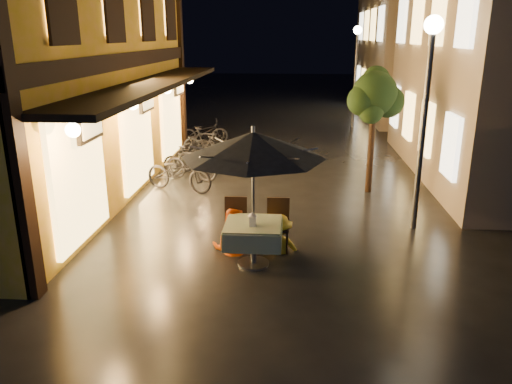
# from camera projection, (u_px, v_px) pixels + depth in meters

# --- Properties ---
(ground) EXTENTS (90.00, 90.00, 0.00)m
(ground) POSITION_uv_depth(u_px,v_px,m) (265.00, 265.00, 8.79)
(ground) COLOR black
(ground) RESTS_ON ground
(west_building) EXTENTS (5.90, 11.40, 7.40)m
(west_building) POSITION_uv_depth(u_px,v_px,m) (37.00, 42.00, 11.90)
(west_building) COLOR yellow
(west_building) RESTS_ON ground
(east_building_far) EXTENTS (7.30, 10.30, 7.30)m
(east_building_far) POSITION_uv_depth(u_px,v_px,m) (441.00, 39.00, 24.25)
(east_building_far) COLOR gray
(east_building_far) RESTS_ON ground
(street_tree) EXTENTS (1.43, 1.20, 3.15)m
(street_tree) POSITION_uv_depth(u_px,v_px,m) (375.00, 97.00, 12.17)
(street_tree) COLOR black
(street_tree) RESTS_ON ground
(streetlamp_near) EXTENTS (0.36, 0.36, 4.23)m
(streetlamp_near) POSITION_uv_depth(u_px,v_px,m) (427.00, 87.00, 9.59)
(streetlamp_near) COLOR #59595E
(streetlamp_near) RESTS_ON ground
(streetlamp_far) EXTENTS (0.36, 0.36, 4.23)m
(streetlamp_far) POSITION_uv_depth(u_px,v_px,m) (356.00, 58.00, 21.00)
(streetlamp_far) COLOR #59595E
(streetlamp_far) RESTS_ON ground
(cafe_table) EXTENTS (0.99, 0.99, 0.78)m
(cafe_table) POSITION_uv_depth(u_px,v_px,m) (253.00, 233.00, 8.64)
(cafe_table) COLOR #59595E
(cafe_table) RESTS_ON ground
(patio_umbrella) EXTENTS (2.43, 2.43, 2.46)m
(patio_umbrella) POSITION_uv_depth(u_px,v_px,m) (253.00, 145.00, 8.16)
(patio_umbrella) COLOR #59595E
(patio_umbrella) RESTS_ON ground
(cafe_chair_left) EXTENTS (0.42, 0.42, 0.97)m
(cafe_chair_left) POSITION_uv_depth(u_px,v_px,m) (235.00, 220.00, 9.38)
(cafe_chair_left) COLOR black
(cafe_chair_left) RESTS_ON ground
(cafe_chair_right) EXTENTS (0.42, 0.42, 0.97)m
(cafe_chair_right) POSITION_uv_depth(u_px,v_px,m) (278.00, 221.00, 9.32)
(cafe_chair_right) COLOR black
(cafe_chair_right) RESTS_ON ground
(table_lantern) EXTENTS (0.16, 0.16, 0.25)m
(table_lantern) POSITION_uv_depth(u_px,v_px,m) (253.00, 218.00, 8.40)
(table_lantern) COLOR white
(table_lantern) RESTS_ON cafe_table
(person_orange) EXTENTS (0.84, 0.68, 1.62)m
(person_orange) POSITION_uv_depth(u_px,v_px,m) (232.00, 210.00, 9.14)
(person_orange) COLOR #CC4300
(person_orange) RESTS_ON ground
(person_yellow) EXTENTS (1.02, 0.79, 1.39)m
(person_yellow) POSITION_uv_depth(u_px,v_px,m) (279.00, 216.00, 9.13)
(person_yellow) COLOR yellow
(person_yellow) RESTS_ON ground
(bicycle_0) EXTENTS (1.98, 1.19, 0.98)m
(bicycle_0) POSITION_uv_depth(u_px,v_px,m) (179.00, 172.00, 12.81)
(bicycle_0) COLOR black
(bicycle_0) RESTS_ON ground
(bicycle_1) EXTENTS (1.65, 0.91, 0.95)m
(bicycle_1) POSITION_uv_depth(u_px,v_px,m) (191.00, 164.00, 13.75)
(bicycle_1) COLOR black
(bicycle_1) RESTS_ON ground
(bicycle_2) EXTENTS (1.61, 0.68, 0.82)m
(bicycle_2) POSITION_uv_depth(u_px,v_px,m) (190.00, 160.00, 14.39)
(bicycle_2) COLOR black
(bicycle_2) RESTS_ON ground
(bicycle_3) EXTENTS (1.66, 1.09, 0.97)m
(bicycle_3) POSITION_uv_depth(u_px,v_px,m) (200.00, 152.00, 15.06)
(bicycle_3) COLOR black
(bicycle_3) RESTS_ON ground
(bicycle_4) EXTENTS (1.90, 1.03, 0.95)m
(bicycle_4) POSITION_uv_depth(u_px,v_px,m) (209.00, 146.00, 15.90)
(bicycle_4) COLOR black
(bicycle_4) RESTS_ON ground
(bicycle_5) EXTENTS (1.64, 0.70, 0.95)m
(bicycle_5) POSITION_uv_depth(u_px,v_px,m) (206.00, 143.00, 16.41)
(bicycle_5) COLOR black
(bicycle_5) RESTS_ON ground
(bicycle_6) EXTENTS (1.84, 0.95, 0.92)m
(bicycle_6) POSITION_uv_depth(u_px,v_px,m) (204.00, 132.00, 18.31)
(bicycle_6) COLOR black
(bicycle_6) RESTS_ON ground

